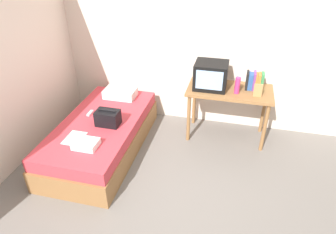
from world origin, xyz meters
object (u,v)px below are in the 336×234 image
object	(u,v)px
book_row	(254,81)
remote_dark	(86,145)
desk	(229,96)
water_bottle	(237,85)
pillow	(120,93)
handbag	(108,118)
remote_silver	(90,113)
bed	(102,135)
folded_towel	(86,144)
magazine	(75,138)
picture_frame	(258,90)
tv	(211,75)

from	to	relation	value
book_row	remote_dark	xyz separation A→B (m)	(-1.87, -1.38, -0.41)
desk	water_bottle	xyz separation A→B (m)	(0.09, -0.10, 0.21)
pillow	handbag	size ratio (longest dim) A/B	1.56
desk	remote_silver	bearing A→B (deg)	-161.74
bed	book_row	xyz separation A→B (m)	(1.95, 0.83, 0.66)
remote_silver	folded_towel	bearing A→B (deg)	-67.04
handbag	magazine	bearing A→B (deg)	-125.56
picture_frame	pillow	xyz separation A→B (m)	(-1.98, 0.10, -0.33)
tv	book_row	distance (m)	0.60
book_row	pillow	world-z (taller)	book_row
water_bottle	desk	bearing A→B (deg)	132.16
book_row	remote_dark	bearing A→B (deg)	-143.62
picture_frame	book_row	bearing A→B (deg)	102.07
picture_frame	magazine	distance (m)	2.40
remote_dark	picture_frame	bearing A→B (deg)	31.14
tv	magazine	distance (m)	1.96
picture_frame	handbag	distance (m)	1.98
bed	remote_dark	bearing A→B (deg)	-82.39
water_bottle	handbag	world-z (taller)	water_bottle
desk	tv	world-z (taller)	tv
water_bottle	magazine	size ratio (longest dim) A/B	0.78
handbag	desk	bearing A→B (deg)	28.32
picture_frame	remote_silver	distance (m)	2.28
desk	water_bottle	bearing A→B (deg)	-47.84
desk	folded_towel	distance (m)	2.03
water_bottle	book_row	world-z (taller)	book_row
book_row	handbag	size ratio (longest dim) A/B	0.83
desk	remote_silver	size ratio (longest dim) A/B	8.06
water_bottle	picture_frame	distance (m)	0.27
bed	handbag	world-z (taller)	handbag
pillow	folded_towel	xyz separation A→B (m)	(0.07, -1.28, -0.02)
magazine	folded_towel	bearing A→B (deg)	-28.43
water_bottle	magazine	bearing A→B (deg)	-149.52
bed	remote_dark	xyz separation A→B (m)	(0.07, -0.55, 0.25)
book_row	folded_towel	xyz separation A→B (m)	(-1.86, -1.39, -0.38)
pillow	remote_dark	size ratio (longest dim) A/B	3.00
tv	pillow	xyz separation A→B (m)	(-1.34, -0.02, -0.42)
desk	pillow	bearing A→B (deg)	-178.86
magazine	remote_dark	world-z (taller)	remote_dark
picture_frame	desk	bearing A→B (deg)	159.16
bed	handbag	size ratio (longest dim) A/B	6.67
handbag	remote_dark	distance (m)	0.51
remote_dark	folded_towel	distance (m)	0.03
magazine	picture_frame	bearing A→B (deg)	26.42
book_row	magazine	xyz separation A→B (m)	(-2.07, -1.27, -0.42)
handbag	folded_towel	xyz separation A→B (m)	(-0.06, -0.51, -0.06)
magazine	tv	bearing A→B (deg)	38.44
water_bottle	book_row	distance (m)	0.29
magazine	remote_silver	world-z (taller)	remote_silver
tv	book_row	world-z (taller)	tv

